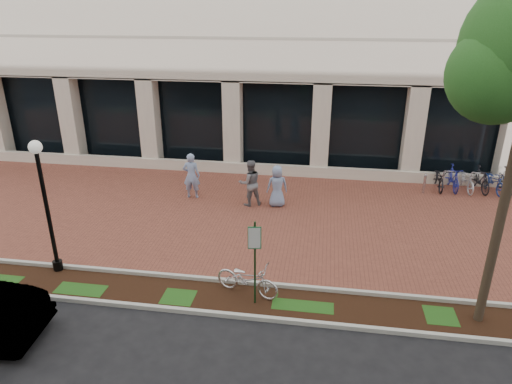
# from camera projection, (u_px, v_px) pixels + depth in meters

# --- Properties ---
(ground) EXTENTS (120.00, 120.00, 0.00)m
(ground) POSITION_uv_depth(u_px,v_px,m) (260.00, 216.00, 16.99)
(ground) COLOR black
(ground) RESTS_ON ground
(brick_plaza) EXTENTS (40.00, 9.00, 0.01)m
(brick_plaza) POSITION_uv_depth(u_px,v_px,m) (260.00, 216.00, 16.98)
(brick_plaza) COLOR brown
(brick_plaza) RESTS_ON ground
(planting_strip) EXTENTS (40.00, 1.50, 0.01)m
(planting_strip) POSITION_uv_depth(u_px,v_px,m) (232.00, 299.00, 12.19)
(planting_strip) COLOR black
(planting_strip) RESTS_ON ground
(curb_plaza_side) EXTENTS (40.00, 0.12, 0.12)m
(curb_plaza_side) POSITION_uv_depth(u_px,v_px,m) (237.00, 282.00, 12.85)
(curb_plaza_side) COLOR beige
(curb_plaza_side) RESTS_ON ground
(curb_street_side) EXTENTS (40.00, 0.12, 0.12)m
(curb_street_side) POSITION_uv_depth(u_px,v_px,m) (226.00, 315.00, 11.48)
(curb_street_side) COLOR beige
(curb_street_side) RESTS_ON ground
(parking_sign) EXTENTS (0.34, 0.07, 2.38)m
(parking_sign) POSITION_uv_depth(u_px,v_px,m) (255.00, 253.00, 11.45)
(parking_sign) COLOR #163D19
(parking_sign) RESTS_ON ground
(lamppost) EXTENTS (0.36, 0.36, 3.97)m
(lamppost) POSITION_uv_depth(u_px,v_px,m) (45.00, 200.00, 12.69)
(lamppost) COLOR black
(lamppost) RESTS_ON ground
(locked_bicycle) EXTENTS (1.93, 1.13, 0.96)m
(locked_bicycle) POSITION_uv_depth(u_px,v_px,m) (247.00, 279.00, 12.24)
(locked_bicycle) COLOR silver
(locked_bicycle) RESTS_ON ground
(pedestrian_left) EXTENTS (0.71, 0.50, 1.88)m
(pedestrian_left) POSITION_uv_depth(u_px,v_px,m) (191.00, 176.00, 18.29)
(pedestrian_left) COLOR #8AA1CE
(pedestrian_left) RESTS_ON ground
(pedestrian_mid) EXTENTS (1.11, 1.01, 1.84)m
(pedestrian_mid) POSITION_uv_depth(u_px,v_px,m) (250.00, 183.00, 17.60)
(pedestrian_mid) COLOR slate
(pedestrian_mid) RESTS_ON ground
(pedestrian_right) EXTENTS (0.91, 0.71, 1.65)m
(pedestrian_right) POSITION_uv_depth(u_px,v_px,m) (277.00, 186.00, 17.55)
(pedestrian_right) COLOR #8298C2
(pedestrian_right) RESTS_ON ground
(bollard) EXTENTS (0.12, 0.12, 0.85)m
(bollard) POSITION_uv_depth(u_px,v_px,m) (424.00, 184.00, 18.87)
(bollard) COLOR #ADADB1
(bollard) RESTS_ON ground
(bike_rack_cluster) EXTENTS (4.19, 1.89, 1.04)m
(bike_rack_cluster) POSITION_uv_depth(u_px,v_px,m) (480.00, 180.00, 19.11)
(bike_rack_cluster) COLOR black
(bike_rack_cluster) RESTS_ON ground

